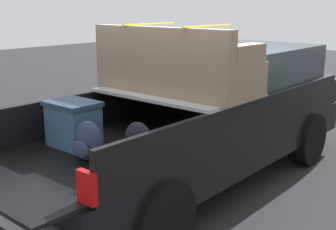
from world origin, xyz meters
TOP-DOWN VIEW (x-y plane):
  - ground_plane at (0.00, 0.00)m, footprint 40.00×40.00m
  - pickup_truck at (0.36, 0.00)m, footprint 6.05×2.10m

SIDE VIEW (x-z plane):
  - ground_plane at x=0.00m, z-range 0.00..0.00m
  - pickup_truck at x=0.36m, z-range -0.15..2.08m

